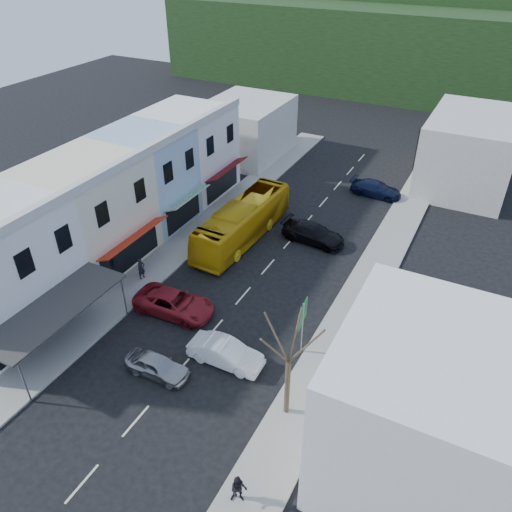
{
  "coord_description": "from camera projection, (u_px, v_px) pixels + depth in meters",
  "views": [
    {
      "loc": [
        13.48,
        -20.29,
        22.02
      ],
      "look_at": [
        0.0,
        6.0,
        2.2
      ],
      "focal_mm": 35.0,
      "sensor_mm": 36.0,
      "label": 1
    }
  ],
  "objects": [
    {
      "name": "right_building",
      "position": [
        424.0,
        411.0,
        22.07
      ],
      "size": [
        8.0,
        9.0,
        8.0
      ],
      "primitive_type": "cube",
      "color": "silver",
      "rests_on": "ground"
    },
    {
      "name": "shopfront_row",
      "position": [
        107.0,
        202.0,
        38.58
      ],
      "size": [
        8.25,
        30.0,
        8.0
      ],
      "color": "silver",
      "rests_on": "ground"
    },
    {
      "name": "distant_block_left",
      "position": [
        246.0,
        129.0,
        55.2
      ],
      "size": [
        8.0,
        10.0,
        6.0
      ],
      "primitive_type": "cube",
      "color": "#B7B2A8",
      "rests_on": "ground"
    },
    {
      "name": "bus",
      "position": [
        243.0,
        222.0,
        40.86
      ],
      "size": [
        2.85,
        11.67,
        3.1
      ],
      "primitive_type": "imported",
      "rotation": [
        0.0,
        0.0,
        -0.03
      ],
      "color": "gold",
      "rests_on": "ground"
    },
    {
      "name": "car_black_near",
      "position": [
        313.0,
        234.0,
        40.95
      ],
      "size": [
        4.63,
        2.19,
        1.4
      ],
      "primitive_type": "imported",
      "rotation": [
        0.0,
        0.0,
        1.49
      ],
      "color": "black",
      "rests_on": "ground"
    },
    {
      "name": "sidewalk_right",
      "position": [
        371.0,
        279.0,
        36.88
      ],
      "size": [
        3.0,
        52.0,
        0.15
      ],
      "primitive_type": "cube",
      "color": "gray",
      "rests_on": "ground"
    },
    {
      "name": "car_navy_far",
      "position": [
        376.0,
        189.0,
        47.91
      ],
      "size": [
        4.57,
        2.02,
        1.4
      ],
      "primitive_type": "imported",
      "rotation": [
        0.0,
        0.0,
        1.53
      ],
      "color": "black",
      "rests_on": "ground"
    },
    {
      "name": "sidewalk_left",
      "position": [
        199.0,
        231.0,
        42.56
      ],
      "size": [
        3.0,
        52.0,
        0.15
      ],
      "primitive_type": "cube",
      "color": "gray",
      "rests_on": "ground"
    },
    {
      "name": "street_tree",
      "position": [
        289.0,
        362.0,
        24.8
      ],
      "size": [
        2.89,
        2.89,
        7.63
      ],
      "primitive_type": null,
      "rotation": [
        0.0,
        0.0,
        0.1
      ],
      "color": "#32281C",
      "rests_on": "ground"
    },
    {
      "name": "direction_sign",
      "position": [
        302.0,
        329.0,
        29.59
      ],
      "size": [
        0.59,
        1.79,
        3.87
      ],
      "primitive_type": null,
      "rotation": [
        0.0,
        0.0,
        0.12
      ],
      "color": "#085D21",
      "rests_on": "ground"
    },
    {
      "name": "distant_block_right",
      "position": [
        469.0,
        151.0,
        48.42
      ],
      "size": [
        8.0,
        12.0,
        7.0
      ],
      "primitive_type": "cube",
      "color": "#B7B2A8",
      "rests_on": "ground"
    },
    {
      "name": "car_silver",
      "position": [
        157.0,
        365.0,
        28.84
      ],
      "size": [
        4.44,
        1.89,
        1.4
      ],
      "primitive_type": "imported",
      "rotation": [
        0.0,
        0.0,
        1.59
      ],
      "color": "#A0A0A5",
      "rests_on": "ground"
    },
    {
      "name": "traffic_signal",
      "position": [
        416.0,
        149.0,
        52.31
      ],
      "size": [
        0.88,
        1.11,
        4.49
      ],
      "primitive_type": null,
      "rotation": [
        0.0,
        0.0,
        3.39
      ],
      "color": "black",
      "rests_on": "ground"
    },
    {
      "name": "pedestrian_right",
      "position": [
        239.0,
        489.0,
        22.23
      ],
      "size": [
        0.82,
        0.69,
        1.7
      ],
      "primitive_type": "imported",
      "rotation": [
        0.0,
        0.0,
        0.43
      ],
      "color": "black",
      "rests_on": "sidewalk_right"
    },
    {
      "name": "ground",
      "position": [
        214.0,
        330.0,
        32.37
      ],
      "size": [
        120.0,
        120.0,
        0.0
      ],
      "primitive_type": "plane",
      "color": "black",
      "rests_on": "ground"
    },
    {
      "name": "car_red",
      "position": [
        174.0,
        304.0,
        33.47
      ],
      "size": [
        4.69,
        2.14,
        1.4
      ],
      "primitive_type": "imported",
      "rotation": [
        0.0,
        0.0,
        1.62
      ],
      "color": "maroon",
      "rests_on": "ground"
    },
    {
      "name": "hillside",
      "position": [
        421.0,
        41.0,
        77.28
      ],
      "size": [
        80.0,
        26.0,
        14.0
      ],
      "color": "black",
      "rests_on": "ground"
    },
    {
      "name": "pedestrian_left",
      "position": [
        141.0,
        268.0,
        36.38
      ],
      "size": [
        0.52,
        0.67,
        1.7
      ],
      "primitive_type": "imported",
      "rotation": [
        0.0,
        0.0,
        1.36
      ],
      "color": "black",
      "rests_on": "sidewalk_left"
    },
    {
      "name": "car_white",
      "position": [
        226.0,
        354.0,
        29.61
      ],
      "size": [
        4.44,
        1.9,
        1.4
      ],
      "primitive_type": "imported",
      "rotation": [
        0.0,
        0.0,
        1.59
      ],
      "color": "white",
      "rests_on": "ground"
    }
  ]
}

